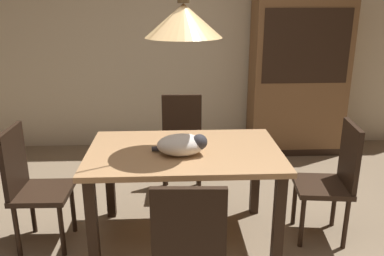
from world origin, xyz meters
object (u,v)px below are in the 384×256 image
(cat_sleeping, at_px, (183,145))
(pendant_lamp, at_px, (184,20))
(chair_near_front, at_px, (189,250))
(chair_left_side, at_px, (31,183))
(hutch_bookcase, at_px, (298,79))
(chair_right_side, at_px, (333,177))
(chair_far_back, at_px, (182,140))
(dining_table, at_px, (184,162))

(cat_sleeping, bearing_deg, pendant_lamp, 81.88)
(chair_near_front, distance_m, pendant_lamp, 1.45)
(chair_left_side, height_order, hutch_bookcase, hutch_bookcase)
(chair_right_side, relative_size, pendant_lamp, 0.72)
(chair_far_back, relative_size, pendant_lamp, 0.72)
(chair_left_side, relative_size, chair_right_side, 1.00)
(chair_left_side, bearing_deg, hutch_bookcase, 36.72)
(chair_left_side, height_order, cat_sleeping, chair_left_side)
(dining_table, distance_m, chair_far_back, 0.89)
(chair_far_back, bearing_deg, cat_sleeping, -90.97)
(chair_right_side, bearing_deg, cat_sleeping, -175.48)
(cat_sleeping, bearing_deg, hutch_bookcase, 54.54)
(chair_left_side, distance_m, chair_near_front, 1.43)
(cat_sleeping, distance_m, hutch_bookcase, 2.44)
(chair_right_side, height_order, cat_sleeping, chair_right_side)
(dining_table, relative_size, chair_left_side, 1.51)
(chair_right_side, distance_m, chair_near_front, 1.43)
(chair_left_side, height_order, chair_far_back, same)
(dining_table, distance_m, chair_right_side, 1.14)
(chair_near_front, height_order, pendant_lamp, pendant_lamp)
(cat_sleeping, bearing_deg, chair_near_front, -89.23)
(chair_near_front, bearing_deg, hutch_bookcase, 63.07)
(hutch_bookcase, bearing_deg, chair_right_side, -98.20)
(dining_table, bearing_deg, pendant_lamp, 93.58)
(chair_right_side, distance_m, pendant_lamp, 1.61)
(pendant_lamp, bearing_deg, dining_table, -86.42)
(chair_left_side, distance_m, pendant_lamp, 1.61)
(pendant_lamp, height_order, hutch_bookcase, pendant_lamp)
(chair_right_side, relative_size, chair_far_back, 1.00)
(hutch_bookcase, bearing_deg, chair_left_side, -143.28)
(chair_left_side, xyz_separation_m, pendant_lamp, (1.13, -0.00, 1.15))
(chair_right_side, bearing_deg, pendant_lamp, 179.54)
(cat_sleeping, bearing_deg, chair_left_side, 174.84)
(chair_left_side, xyz_separation_m, chair_right_side, (2.26, -0.01, 0.00))
(dining_table, bearing_deg, cat_sleeping, -98.12)
(cat_sleeping, relative_size, hutch_bookcase, 0.21)
(chair_far_back, bearing_deg, chair_left_side, -142.20)
(cat_sleeping, bearing_deg, chair_right_side, 4.52)
(chair_left_side, bearing_deg, chair_far_back, 37.80)
(pendant_lamp, xyz_separation_m, hutch_bookcase, (1.40, 1.89, -0.77))
(chair_near_front, bearing_deg, pendant_lamp, 89.76)
(chair_far_back, relative_size, cat_sleeping, 2.38)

